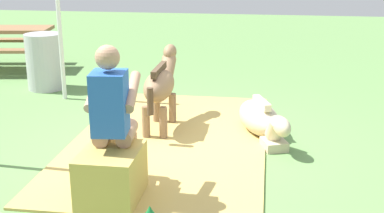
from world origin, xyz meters
TOP-DOWN VIEW (x-y plane):
  - ground_plane at (0.00, 0.00)m, footprint 24.00×24.00m
  - hay_patch at (0.25, 0.05)m, footprint 3.54×2.12m
  - hay_bale at (-1.23, 0.27)m, footprint 0.61×0.48m
  - person_seated at (-1.06, 0.28)m, footprint 0.69×0.46m
  - pony_standing at (0.65, 0.22)m, footprint 1.35×0.32m
  - pony_lying at (0.60, -0.96)m, footprint 1.35×0.71m
  - water_barrel at (2.18, 2.35)m, footprint 0.55×0.55m
  - tent_pole_right at (1.69, 1.86)m, footprint 0.06×0.06m
  - picnic_bench at (3.32, 3.53)m, footprint 1.51×1.67m

SIDE VIEW (x-z plane):
  - ground_plane at x=0.00m, z-range 0.00..0.00m
  - hay_patch at x=0.25m, z-range 0.00..0.02m
  - pony_lying at x=0.60m, z-range -0.02..0.40m
  - hay_bale at x=-1.23m, z-range 0.00..0.46m
  - water_barrel at x=2.18m, z-range 0.00..0.85m
  - pony_standing at x=0.65m, z-range 0.09..1.01m
  - picnic_bench at x=3.32m, z-range 0.20..0.95m
  - person_seated at x=-1.06m, z-range 0.07..1.41m
  - tent_pole_right at x=1.69m, z-range 0.00..2.40m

